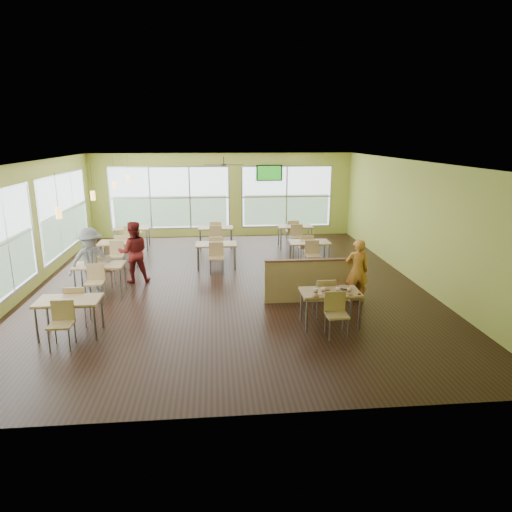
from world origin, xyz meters
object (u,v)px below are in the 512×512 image
at_px(main_table, 330,297).
at_px(half_wall_divider, 315,280).
at_px(man_plaid, 357,271).
at_px(food_basket, 345,288).

xyz_separation_m(main_table, half_wall_divider, (0.00, 1.45, -0.11)).
bearing_deg(man_plaid, half_wall_divider, -5.22).
distance_m(half_wall_divider, food_basket, 1.42).
height_order(main_table, man_plaid, man_plaid).
bearing_deg(man_plaid, food_basket, 64.16).
distance_m(half_wall_divider, man_plaid, 1.01).
relative_size(main_table, man_plaid, 1.00).
xyz_separation_m(half_wall_divider, food_basket, (0.33, -1.36, 0.26)).
relative_size(half_wall_divider, man_plaid, 1.57).
distance_m(man_plaid, food_basket, 1.40).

